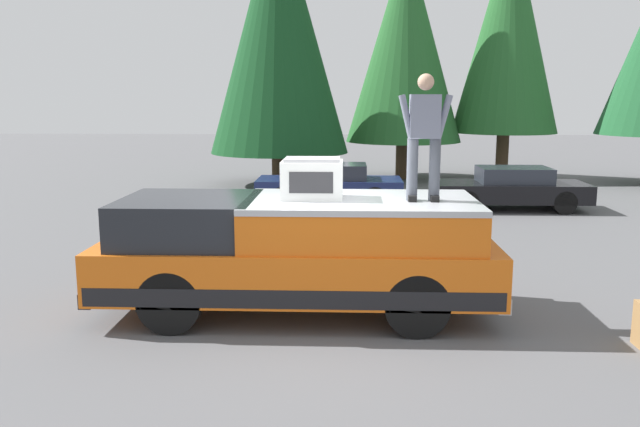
{
  "coord_description": "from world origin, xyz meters",
  "views": [
    {
      "loc": [
        -8.43,
        -0.26,
        3.04
      ],
      "look_at": [
        0.9,
        0.11,
        1.35
      ],
      "focal_mm": 36.3,
      "sensor_mm": 36.0,
      "label": 1
    }
  ],
  "objects_px": {
    "pickup_truck": "(298,253)",
    "parked_car_black": "(510,188)",
    "person_on_truck_bed": "(424,134)",
    "compressor_unit": "(312,178)",
    "parked_car_navy": "(330,184)"
  },
  "relations": [
    {
      "from": "pickup_truck",
      "to": "parked_car_black",
      "type": "relative_size",
      "value": 1.35
    },
    {
      "from": "pickup_truck",
      "to": "person_on_truck_bed",
      "type": "height_order",
      "value": "person_on_truck_bed"
    },
    {
      "from": "pickup_truck",
      "to": "person_on_truck_bed",
      "type": "relative_size",
      "value": 3.28
    },
    {
      "from": "compressor_unit",
      "to": "parked_car_navy",
      "type": "relative_size",
      "value": 0.2
    },
    {
      "from": "pickup_truck",
      "to": "parked_car_navy",
      "type": "distance_m",
      "value": 9.5
    },
    {
      "from": "compressor_unit",
      "to": "parked_car_black",
      "type": "relative_size",
      "value": 0.2
    },
    {
      "from": "pickup_truck",
      "to": "parked_car_black",
      "type": "height_order",
      "value": "pickup_truck"
    },
    {
      "from": "compressor_unit",
      "to": "parked_car_black",
      "type": "bearing_deg",
      "value": -29.42
    },
    {
      "from": "compressor_unit",
      "to": "parked_car_black",
      "type": "xyz_separation_m",
      "value": [
        8.8,
        -4.96,
        -1.35
      ]
    },
    {
      "from": "pickup_truck",
      "to": "parked_car_navy",
      "type": "xyz_separation_m",
      "value": [
        9.49,
        -0.23,
        -0.29
      ]
    },
    {
      "from": "person_on_truck_bed",
      "to": "parked_car_navy",
      "type": "relative_size",
      "value": 0.41
    },
    {
      "from": "person_on_truck_bed",
      "to": "parked_car_navy",
      "type": "height_order",
      "value": "person_on_truck_bed"
    },
    {
      "from": "pickup_truck",
      "to": "parked_car_navy",
      "type": "bearing_deg",
      "value": -1.38
    },
    {
      "from": "parked_car_black",
      "to": "compressor_unit",
      "type": "bearing_deg",
      "value": 150.58
    },
    {
      "from": "parked_car_navy",
      "to": "compressor_unit",
      "type": "bearing_deg",
      "value": 179.86
    }
  ]
}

